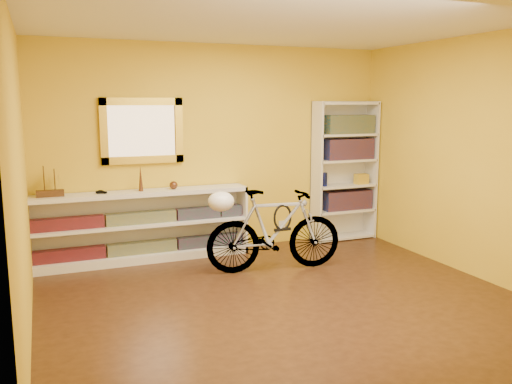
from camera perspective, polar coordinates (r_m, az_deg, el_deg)
name	(u,v)px	position (r m, az deg, el deg)	size (l,w,h in m)	color
floor	(283,300)	(5.28, 2.90, -11.46)	(4.50, 4.00, 0.01)	black
ceiling	(286,20)	(4.98, 3.17, 17.80)	(4.50, 4.00, 0.01)	silver
back_wall	(218,149)	(6.83, -4.12, 4.59)	(4.50, 0.01, 2.60)	gold
left_wall	(19,179)	(4.51, -23.92, 1.23)	(0.01, 4.00, 2.60)	gold
right_wall	(473,157)	(6.26, 22.12, 3.46)	(0.01, 4.00, 2.60)	gold
gilt_mirror	(142,131)	(6.54, -12.03, 6.38)	(0.98, 0.06, 0.78)	olive
wall_socket	(282,224)	(7.30, 2.78, -3.42)	(0.09, 0.01, 0.09)	silver
console_unit	(141,226)	(6.54, -12.13, -3.59)	(2.60, 0.35, 0.85)	silver
cd_row_lower	(142,247)	(6.58, -12.02, -5.79)	(2.50, 0.13, 0.14)	black
cd_row_upper	(141,218)	(6.50, -12.13, -2.69)	(2.50, 0.13, 0.14)	navy
model_ship	(49,181)	(6.34, -21.15, 1.07)	(0.29, 0.11, 0.35)	#3A2210
toy_car	(102,194)	(6.40, -16.13, -0.15)	(0.00, 0.00, 0.00)	black
bronze_ornament	(141,178)	(6.44, -12.19, 1.46)	(0.05, 0.05, 0.31)	#532F1C
decorative_orb	(174,185)	(6.53, -8.77, 0.72)	(0.10, 0.10, 0.10)	#532F1C
bookcase	(344,171)	(7.46, 9.40, 2.20)	(0.90, 0.30, 1.90)	silver
book_row_a	(347,200)	(7.54, 9.65, -0.83)	(0.70, 0.22, 0.26)	maroon
book_row_b	(348,149)	(7.45, 9.80, 4.54)	(0.70, 0.22, 0.28)	maroon
book_row_c	(349,124)	(7.43, 9.87, 7.12)	(0.70, 0.22, 0.25)	#194A5A
travel_mug	(324,179)	(7.29, 7.28, 1.35)	(0.08, 0.08, 0.18)	navy
red_tin	(332,128)	(7.33, 8.06, 6.80)	(0.13, 0.13, 0.17)	maroon
yellow_bag	(361,179)	(7.57, 11.16, 1.37)	(0.18, 0.12, 0.14)	gold
bicycle	(275,230)	(6.03, 1.99, -4.07)	(1.59, 0.41, 0.94)	silver
helmet	(221,201)	(5.82, -3.74, -1.01)	(0.29, 0.28, 0.22)	white
u_lock	(283,217)	(6.03, 2.85, -2.72)	(0.22, 0.22, 0.02)	black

